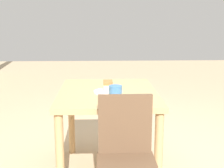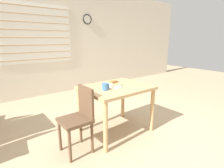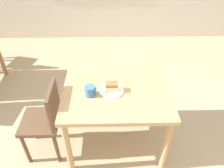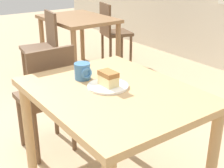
% 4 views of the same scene
% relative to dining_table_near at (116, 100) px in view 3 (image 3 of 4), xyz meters
% --- Properties ---
extents(dining_table_near, '(0.99, 0.78, 0.73)m').
position_rel_dining_table_near_xyz_m(dining_table_near, '(0.00, 0.00, 0.00)').
color(dining_table_near, tan).
rests_on(dining_table_near, ground_plane).
extents(chair_near_window, '(0.36, 0.36, 0.84)m').
position_rel_dining_table_near_xyz_m(chair_near_window, '(-0.68, -0.10, -0.15)').
color(chair_near_window, brown).
rests_on(chair_near_window, ground_plane).
extents(plate, '(0.23, 0.23, 0.01)m').
position_rel_dining_table_near_xyz_m(plate, '(-0.05, -0.00, 0.11)').
color(plate, white).
rests_on(plate, dining_table_near).
extents(cake_slice, '(0.11, 0.07, 0.08)m').
position_rel_dining_table_near_xyz_m(cake_slice, '(-0.04, -0.00, 0.16)').
color(cake_slice, beige).
rests_on(cake_slice, plate).
extents(coffee_mug, '(0.10, 0.10, 0.10)m').
position_rel_dining_table_near_xyz_m(coffee_mug, '(-0.23, -0.05, 0.16)').
color(coffee_mug, teal).
rests_on(coffee_mug, dining_table_near).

